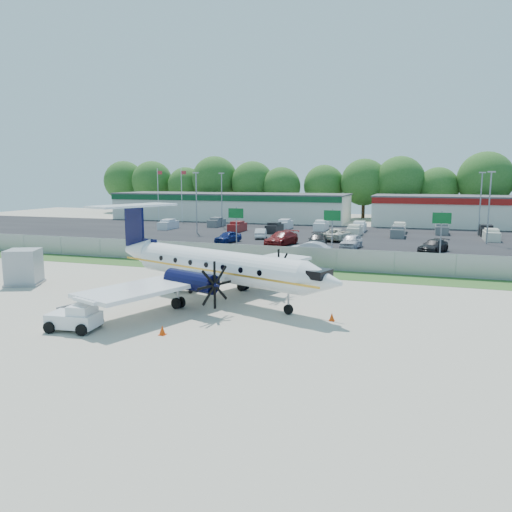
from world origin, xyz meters
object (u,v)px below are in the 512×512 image
(pushback_tug, at_px, (76,318))
(baggage_cart_far, at_px, (75,316))
(aircraft, at_px, (214,265))
(baggage_cart_near, at_px, (185,286))
(service_container, at_px, (24,268))

(pushback_tug, relative_size, baggage_cart_far, 1.38)
(aircraft, xyz_separation_m, baggage_cart_near, (-2.94, 1.34, -1.99))
(baggage_cart_far, relative_size, service_container, 0.63)
(pushback_tug, xyz_separation_m, baggage_cart_far, (-0.82, 0.93, -0.25))
(aircraft, distance_m, baggage_cart_near, 3.79)
(aircraft, distance_m, service_container, 16.11)
(aircraft, height_order, baggage_cart_far, aircraft)
(baggage_cart_near, bearing_deg, baggage_cart_far, -103.87)
(baggage_cart_near, relative_size, service_container, 0.56)
(service_container, bearing_deg, pushback_tug, -36.76)
(aircraft, bearing_deg, service_container, -179.03)
(baggage_cart_far, xyz_separation_m, service_container, (-10.81, 7.76, 0.84))
(baggage_cart_near, distance_m, service_container, 13.25)
(baggage_cart_near, relative_size, baggage_cart_far, 0.89)
(baggage_cart_near, xyz_separation_m, service_container, (-13.12, -1.61, 0.88))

